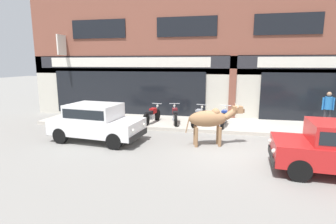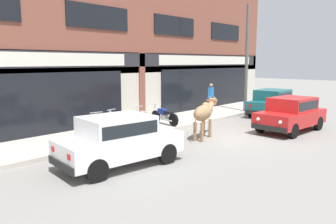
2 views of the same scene
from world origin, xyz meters
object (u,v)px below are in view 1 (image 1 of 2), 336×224
(motorcycle_0, at_px, (152,115))
(pedestrian, at_px, (328,106))
(motorcycle_2, at_px, (198,116))
(car_1, at_px, (96,121))
(motorcycle_1, at_px, (175,115))
(cow, at_px, (210,119))
(motorcycle_3, at_px, (224,118))

(motorcycle_0, distance_m, pedestrian, 7.99)
(motorcycle_0, bearing_deg, pedestrian, 5.50)
(motorcycle_2, bearing_deg, pedestrian, 6.51)
(car_1, height_order, motorcycle_1, car_1)
(cow, height_order, motorcycle_2, cow)
(motorcycle_1, relative_size, motorcycle_3, 0.99)
(motorcycle_1, bearing_deg, cow, -56.32)
(cow, height_order, pedestrian, pedestrian)
(car_1, xyz_separation_m, pedestrian, (9.43, 3.56, 0.33))
(cow, xyz_separation_m, motorcycle_1, (-1.80, 2.70, -0.46))
(motorcycle_1, relative_size, pedestrian, 1.11)
(motorcycle_0, xyz_separation_m, motorcycle_1, (1.10, 0.19, 0.00))
(cow, relative_size, car_1, 0.56)
(motorcycle_0, relative_size, motorcycle_3, 0.99)
(cow, relative_size, motorcycle_0, 1.17)
(cow, distance_m, motorcycle_1, 3.28)
(motorcycle_0, bearing_deg, cow, -40.94)
(motorcycle_0, distance_m, motorcycle_3, 3.40)
(car_1, bearing_deg, pedestrian, 20.72)
(cow, distance_m, car_1, 4.40)
(motorcycle_2, height_order, motorcycle_3, same)
(motorcycle_0, bearing_deg, car_1, -118.03)
(car_1, distance_m, motorcycle_3, 5.68)
(motorcycle_0, xyz_separation_m, pedestrian, (7.93, 0.76, 0.60))
(pedestrian, bearing_deg, cow, -146.98)
(motorcycle_3, bearing_deg, motorcycle_2, 178.60)
(motorcycle_2, bearing_deg, motorcycle_3, -1.40)
(motorcycle_0, height_order, motorcycle_2, same)
(motorcycle_2, bearing_deg, cow, -75.34)
(motorcycle_0, relative_size, pedestrian, 1.12)
(motorcycle_2, relative_size, motorcycle_3, 0.99)
(cow, bearing_deg, pedestrian, 33.02)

